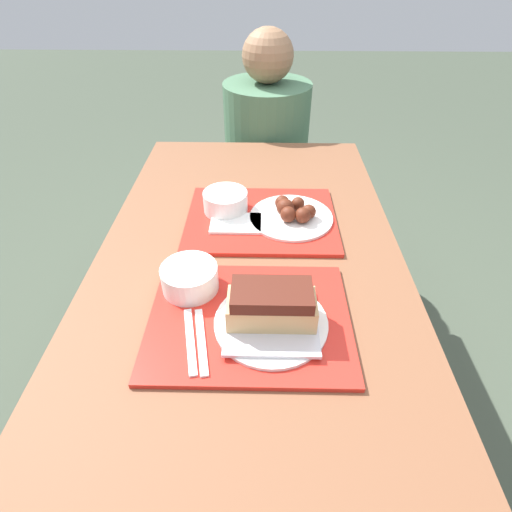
{
  "coord_description": "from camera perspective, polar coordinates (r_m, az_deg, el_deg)",
  "views": [
    {
      "loc": [
        0.03,
        -0.79,
        1.39
      ],
      "look_at": [
        0.02,
        -0.03,
        0.78
      ],
      "focal_mm": 28.0,
      "sensor_mm": 36.0,
      "label": 1
    }
  ],
  "objects": [
    {
      "name": "picnic_bench_far",
      "position": [
        2.03,
        0.06,
        8.16
      ],
      "size": [
        0.76,
        0.28,
        0.42
      ],
      "color": "brown",
      "rests_on": "ground_plane"
    },
    {
      "name": "tray_far",
      "position": [
        1.16,
        0.75,
        5.31
      ],
      "size": [
        0.43,
        0.34,
        0.01
      ],
      "color": "red",
      "rests_on": "picnic_table"
    },
    {
      "name": "plastic_fork_near",
      "position": [
        0.83,
        -9.36,
        -11.81
      ],
      "size": [
        0.05,
        0.17,
        0.0
      ],
      "color": "white",
      "rests_on": "tray_near"
    },
    {
      "name": "brisket_sandwich_plate",
      "position": [
        0.82,
        2.21,
        -7.85
      ],
      "size": [
        0.24,
        0.24,
        0.1
      ],
      "color": "white",
      "rests_on": "tray_near"
    },
    {
      "name": "person_seated_across",
      "position": [
        1.88,
        1.52,
        17.45
      ],
      "size": [
        0.38,
        0.38,
        0.7
      ],
      "color": "#477051",
      "rests_on": "picnic_bench_far"
    },
    {
      "name": "bowl_coleslaw_near",
      "position": [
        0.91,
        -9.46,
        -2.96
      ],
      "size": [
        0.13,
        0.13,
        0.06
      ],
      "color": "white",
      "rests_on": "tray_near"
    },
    {
      "name": "ground_plane",
      "position": [
        1.6,
        -0.68,
        -21.64
      ],
      "size": [
        12.0,
        12.0,
        0.0
      ],
      "primitive_type": "plane",
      "color": "#424C3D"
    },
    {
      "name": "picnic_table",
      "position": [
        1.09,
        -0.94,
        -4.83
      ],
      "size": [
        0.8,
        1.48,
        0.74
      ],
      "color": "brown",
      "rests_on": "ground_plane"
    },
    {
      "name": "condiment_packet",
      "position": [
        0.91,
        -2.53,
        -5.03
      ],
      "size": [
        0.04,
        0.03,
        0.01
      ],
      "color": "#3F3F47",
      "rests_on": "tray_near"
    },
    {
      "name": "napkin_far",
      "position": [
        1.13,
        -2.9,
        4.7
      ],
      "size": [
        0.14,
        0.1,
        0.01
      ],
      "color": "white",
      "rests_on": "tray_far"
    },
    {
      "name": "tray_near",
      "position": [
        0.86,
        -0.95,
        -8.99
      ],
      "size": [
        0.43,
        0.34,
        0.01
      ],
      "color": "red",
      "rests_on": "picnic_table"
    },
    {
      "name": "bowl_coleslaw_far",
      "position": [
        1.18,
        -4.38,
        7.91
      ],
      "size": [
        0.13,
        0.13,
        0.06
      ],
      "color": "white",
      "rests_on": "tray_far"
    },
    {
      "name": "plastic_knife_near",
      "position": [
        0.82,
        -7.82,
        -11.88
      ],
      "size": [
        0.05,
        0.17,
        0.0
      ],
      "color": "white",
      "rests_on": "tray_near"
    },
    {
      "name": "wings_plate_far",
      "position": [
        1.15,
        5.18,
        6.13
      ],
      "size": [
        0.24,
        0.24,
        0.06
      ],
      "color": "white",
      "rests_on": "tray_far"
    }
  ]
}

